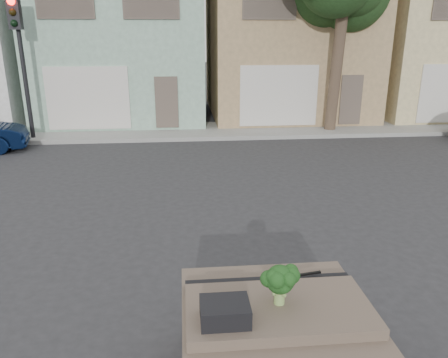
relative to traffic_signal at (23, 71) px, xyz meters
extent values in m
plane|color=#303033|center=(6.50, -9.50, -2.55)|extent=(120.00, 120.00, 0.00)
cube|color=gray|center=(6.50, 1.00, -2.47)|extent=(40.00, 3.00, 0.15)
cube|color=#92B79F|center=(3.00, 5.00, 1.23)|extent=(7.20, 8.20, 7.55)
cube|color=tan|center=(10.50, 5.00, 1.23)|extent=(7.20, 8.20, 7.55)
cube|color=#D4C189|center=(18.00, 5.00, 1.23)|extent=(7.20, 8.20, 7.55)
cube|color=black|center=(0.00, 0.00, 0.00)|extent=(0.40, 0.40, 5.10)
cube|color=#1E3C19|center=(11.50, 0.30, 1.70)|extent=(4.40, 4.00, 8.50)
cube|color=brown|center=(6.50, -12.50, -1.99)|extent=(2.00, 1.80, 1.12)
cube|color=black|center=(5.92, -12.85, -1.33)|extent=(0.48, 0.38, 0.20)
cube|color=black|center=(6.78, -12.12, -1.42)|extent=(0.69, 0.15, 0.02)
cube|color=#163A14|center=(6.51, -12.61, -1.21)|extent=(0.42, 0.42, 0.44)
camera|label=1|loc=(5.57, -16.44, 1.22)|focal=35.00mm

